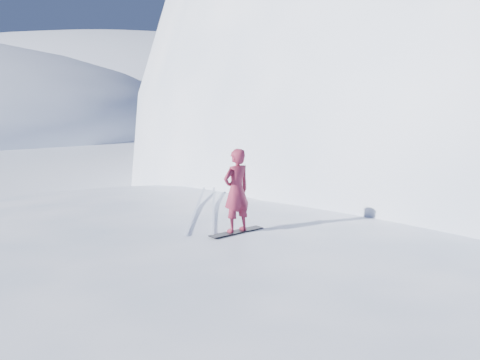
{
  "coord_description": "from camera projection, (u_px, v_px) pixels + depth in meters",
  "views": [
    {
      "loc": [
        1.6,
        -10.04,
        5.83
      ],
      "look_at": [
        0.48,
        3.3,
        3.5
      ],
      "focal_mm": 40.0,
      "sensor_mm": 36.0,
      "label": 1
    }
  ],
  "objects": [
    {
      "name": "snowboard",
      "position": [
        236.0,
        232.0,
        12.79
      ],
      "size": [
        1.26,
        1.22,
        0.02
      ],
      "primitive_type": "cube",
      "rotation": [
        0.0,
        0.0,
        0.76
      ],
      "color": "black",
      "rests_on": "near_ridge"
    },
    {
      "name": "snowboarder",
      "position": [
        236.0,
        191.0,
        12.62
      ],
      "size": [
        0.86,
        0.85,
        1.99
      ],
      "primitive_type": "imported",
      "rotation": [
        0.0,
        0.0,
        3.9
      ],
      "color": "maroon",
      "rests_on": "snowboard"
    },
    {
      "name": "near_ridge",
      "position": [
        259.0,
        315.0,
        13.85
      ],
      "size": [
        36.0,
        28.0,
        4.8
      ],
      "primitive_type": "ellipsoid",
      "color": "white",
      "rests_on": "ground"
    },
    {
      "name": "peak_shoulder",
      "position": [
        435.0,
        193.0,
        29.8
      ],
      "size": [
        28.0,
        24.0,
        18.0
      ],
      "primitive_type": "ellipsoid",
      "color": "white",
      "rests_on": "ground"
    },
    {
      "name": "board_tracks",
      "position": [
        205.0,
        207.0,
        15.46
      ],
      "size": [
        1.17,
        5.99,
        0.04
      ],
      "color": "silver",
      "rests_on": "ground"
    },
    {
      "name": "far_ridge_c",
      "position": [
        103.0,
        113.0,
        122.29
      ],
      "size": [
        140.0,
        90.0,
        36.0
      ],
      "primitive_type": "ellipsoid",
      "color": "white",
      "rests_on": "ground"
    },
    {
      "name": "wind_bumps",
      "position": [
        194.0,
        328.0,
        13.12
      ],
      "size": [
        16.0,
        14.4,
        1.0
      ],
      "color": "white",
      "rests_on": "ground"
    }
  ]
}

